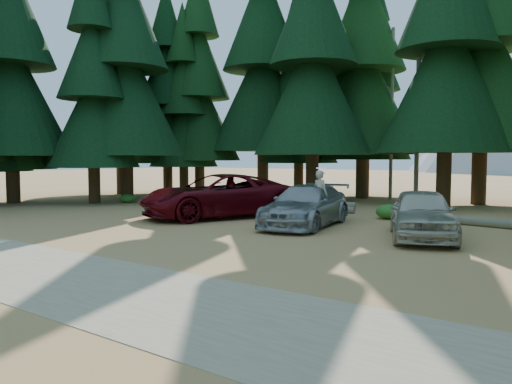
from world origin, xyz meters
TOP-DOWN VIEW (x-y plane):
  - ground at (0.00, 0.00)m, footprint 160.00×160.00m
  - gravel_strip at (0.00, -6.50)m, footprint 26.00×3.50m
  - forest_belt_north at (0.00, 15.00)m, footprint 36.00×7.00m
  - forest_belt_west at (-15.50, 4.00)m, footprint 6.00×22.00m
  - snag_front at (0.80, 14.50)m, footprint 0.24×0.24m
  - snag_back at (-1.20, 16.00)m, footprint 0.20×0.20m
  - red_pickup at (-3.88, 3.37)m, footprint 5.44×7.17m
  - silver_minivan_center at (0.45, 3.20)m, footprint 2.87×5.41m
  - silver_minivan_right at (4.78, 2.83)m, footprint 3.41×4.92m
  - frisbee_player at (0.97, 3.34)m, footprint 0.72×0.56m
  - log_left at (-2.84, 9.28)m, footprint 4.49×1.58m
  - log_mid at (-1.58, 7.87)m, footprint 3.56×0.44m
  - log_right at (4.48, 7.00)m, footprint 5.09×1.00m
  - shrub_far_left at (-7.02, 6.92)m, footprint 0.88×0.88m
  - shrub_left at (-3.14, 7.50)m, footprint 1.10×1.10m
  - shrub_center_left at (-3.91, 8.96)m, footprint 1.05×1.05m
  - shrub_center_right at (2.17, 7.02)m, footprint 1.10×1.10m
  - shrub_right at (2.57, 8.72)m, footprint 1.22×1.22m
  - shrub_edge_west at (-12.22, 5.57)m, footprint 0.89×0.89m

SIDE VIEW (x-z plane):
  - ground at x=0.00m, z-range 0.00..0.00m
  - forest_belt_north at x=0.00m, z-range -11.00..11.00m
  - forest_belt_west at x=-15.50m, z-range -11.00..11.00m
  - gravel_strip at x=0.00m, z-range 0.00..0.01m
  - log_mid at x=-1.58m, z-range 0.00..0.29m
  - log_right at x=4.48m, z-range 0.00..0.33m
  - log_left at x=-2.84m, z-range 0.00..0.33m
  - shrub_far_left at x=-7.02m, z-range 0.00..0.49m
  - shrub_edge_west at x=-12.22m, z-range 0.00..0.49m
  - shrub_center_left at x=-3.91m, z-range 0.00..0.57m
  - shrub_center_right at x=2.17m, z-range 0.00..0.60m
  - shrub_left at x=-3.14m, z-range 0.00..0.61m
  - shrub_right at x=2.57m, z-range 0.00..0.67m
  - silver_minivan_center at x=0.45m, z-range 0.00..1.49m
  - silver_minivan_right at x=4.78m, z-range 0.00..1.55m
  - red_pickup at x=-3.88m, z-range 0.00..1.81m
  - frisbee_player at x=0.97m, z-range 0.28..2.10m
  - snag_back at x=-1.20m, z-range 0.00..10.00m
  - snag_front at x=0.80m, z-range 0.00..12.00m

